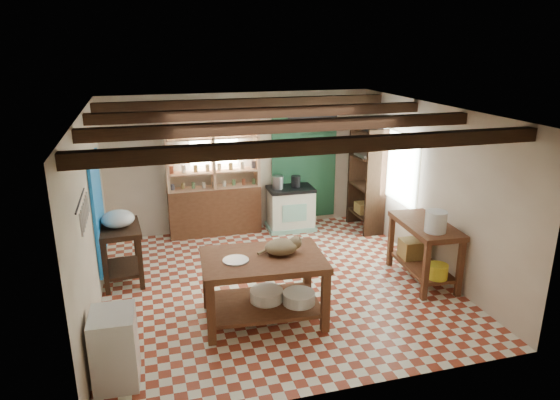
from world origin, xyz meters
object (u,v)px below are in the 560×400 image
object	(u,v)px
stove	(291,208)
prep_table	(122,254)
white_cabinet	(115,348)
cat	(281,247)
work_table	(263,288)
right_counter	(423,252)

from	to	relation	value
stove	prep_table	distance (m)	3.39
stove	white_cabinet	size ratio (longest dim) A/B	1.05
stove	cat	xyz separation A→B (m)	(-1.04, -3.02, 0.56)
prep_table	work_table	bearing A→B (deg)	-46.47
stove	cat	size ratio (longest dim) A/B	1.97
stove	right_counter	size ratio (longest dim) A/B	0.67
prep_table	right_counter	xyz separation A→B (m)	(4.38, -1.20, 0.02)
work_table	cat	distance (m)	0.59
white_cabinet	cat	bearing A→B (deg)	24.54
work_table	white_cabinet	world-z (taller)	work_table
stove	prep_table	world-z (taller)	prep_table
work_table	prep_table	distance (m)	2.42
cat	stove	bearing A→B (deg)	65.10
cat	prep_table	bearing A→B (deg)	135.93
white_cabinet	cat	distance (m)	2.30
right_counter	cat	distance (m)	2.43
white_cabinet	right_counter	size ratio (longest dim) A/B	0.63
stove	cat	bearing A→B (deg)	-107.36
cat	white_cabinet	bearing A→B (deg)	-163.57
prep_table	right_counter	distance (m)	4.54
white_cabinet	right_counter	xyz separation A→B (m)	(4.40, 1.25, 0.05)
prep_table	right_counter	bearing A→B (deg)	-19.28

